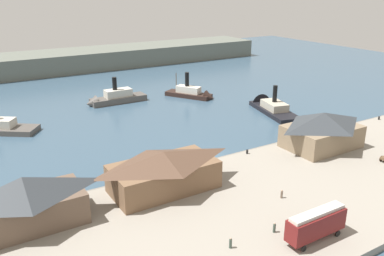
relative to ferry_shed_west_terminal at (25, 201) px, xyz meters
name	(u,v)px	position (x,y,z in m)	size (l,w,h in m)	color
ground_plane	(214,155)	(39.83, 9.74, -5.27)	(320.00, 320.00, 0.00)	#385166
quay_promenade	(285,195)	(39.83, -12.26, -4.67)	(110.00, 36.00, 1.20)	gray
seawall_edge	(223,159)	(39.83, 6.14, -4.77)	(110.00, 0.80, 1.00)	slate
ferry_shed_west_terminal	(25,201)	(0.00, 0.00, 0.00)	(16.80, 8.80, 8.00)	brown
ferry_shed_customs_shed	(164,170)	(22.52, -0.33, -0.47)	(18.60, 9.76, 7.08)	brown
ferry_shed_central_terminal	(322,130)	(61.21, -0.85, -0.04)	(16.13, 11.12, 7.92)	#847056
street_tram	(316,223)	(33.78, -24.50, -1.44)	(9.60, 2.58, 4.53)	maroon
pedestrian_by_tram	(282,194)	(37.96, -13.36, -3.37)	(0.38, 0.38, 1.53)	#6B5B4C
pedestrian_walking_east	(274,228)	(30.09, -20.25, -3.34)	(0.39, 0.39, 1.59)	#3D4C42
pedestrian_walking_west	(231,243)	(22.48, -19.94, -3.33)	(0.40, 0.40, 1.61)	#3D4C42
mooring_post_west	(247,152)	(44.85, 4.49, -3.62)	(0.44, 0.44, 0.90)	black
mooring_post_center_west	(379,118)	(89.25, 4.37, -3.62)	(0.44, 0.44, 0.90)	black
ferry_mid_harbor	(193,94)	(60.95, 52.76, -3.93)	(12.67, 16.82, 9.67)	black
ferry_approaching_west	(113,98)	(35.82, 60.03, -3.70)	(19.07, 5.17, 9.56)	#514C47
ferry_approaching_east	(269,106)	(72.89, 29.39, -4.18)	(11.26, 22.57, 10.44)	black
far_headland	(72,61)	(39.83, 119.74, -1.27)	(180.00, 24.00, 8.00)	#60665B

